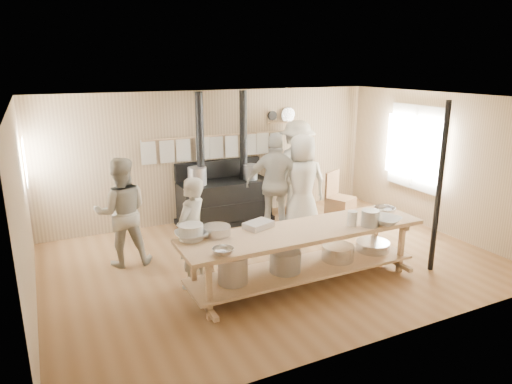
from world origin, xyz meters
TOP-DOWN VIEW (x-y plane):
  - ground at (0.00, 0.00)m, footprint 7.00×7.00m
  - room_shell at (0.00, 0.00)m, footprint 7.00×7.00m
  - window_right at (3.47, 0.60)m, footprint 0.09×1.50m
  - left_opening at (-3.45, 2.00)m, footprint 0.00×0.90m
  - stove at (-0.01, 2.12)m, footprint 1.90×0.75m
  - towel_rail at (-0.00, 2.40)m, footprint 3.00×0.04m
  - back_wall_shelf at (1.46, 2.43)m, footprint 0.63×0.14m
  - prep_table at (-0.01, -0.90)m, footprint 3.60×0.90m
  - support_post at (2.05, -1.35)m, footprint 0.08×0.08m
  - cook_far_left at (-1.44, -0.24)m, footprint 0.69×0.67m
  - cook_left at (-2.18, 0.96)m, footprint 0.93×0.78m
  - cook_center at (1.09, 0.95)m, footprint 1.03×0.79m
  - cook_right at (0.65, 1.13)m, footprint 1.20×0.96m
  - cook_by_window at (1.58, 1.95)m, footprint 1.31×0.78m
  - chair at (2.12, 1.15)m, footprint 0.63×0.63m
  - bowl_white_a at (-1.55, -0.57)m, footprint 0.45×0.45m
  - bowl_steel_a at (-1.36, -1.23)m, footprint 0.36×0.36m
  - bowl_white_b at (1.18, -1.23)m, footprint 0.55×0.55m
  - bowl_steel_b at (1.48, -0.86)m, footprint 0.45×0.45m
  - roasting_pan at (-0.56, -0.57)m, footprint 0.46×0.39m
  - mixing_bowl_large at (-1.19, -0.57)m, footprint 0.50×0.50m
  - bucket_galv at (0.91, -1.20)m, footprint 0.26×0.26m
  - deep_bowl_enamel at (-1.55, -0.57)m, footprint 0.33×0.33m
  - pitcher at (0.69, -1.08)m, footprint 0.14×0.14m

SIDE VIEW (x-z plane):
  - ground at x=0.00m, z-range 0.00..0.00m
  - chair at x=2.12m, z-range -0.21..0.81m
  - prep_table at x=-0.01m, z-range 0.10..0.95m
  - stove at x=-0.01m, z-range -0.78..1.82m
  - cook_far_left at x=-1.44m, z-range 0.00..1.61m
  - cook_left at x=-2.18m, z-range 0.00..1.73m
  - bowl_steel_a at x=-1.36m, z-range 0.85..0.93m
  - roasting_pan at x=-0.56m, z-range 0.85..0.94m
  - bowl_steel_b at x=1.48m, z-range 0.85..0.95m
  - bowl_white_b at x=1.18m, z-range 0.85..0.95m
  - bowl_white_a at x=-1.55m, z-range 0.85..0.96m
  - mixing_bowl_large at x=-1.19m, z-range 0.85..0.97m
  - cook_center at x=1.09m, z-range 0.00..1.88m
  - cook_right at x=0.65m, z-range 0.00..1.90m
  - deep_bowl_enamel at x=-1.55m, z-range 0.85..1.05m
  - pitcher at x=0.69m, z-range 0.85..1.07m
  - bucket_galv at x=0.91m, z-range 0.85..1.08m
  - cook_by_window at x=1.58m, z-range 0.00..1.99m
  - support_post at x=2.05m, z-range 0.00..2.60m
  - window_right at x=3.47m, z-range 0.67..2.33m
  - towel_rail at x=0.00m, z-range 1.31..1.78m
  - left_opening at x=-3.45m, z-range 1.15..2.05m
  - room_shell at x=0.00m, z-range -1.88..5.12m
  - back_wall_shelf at x=1.46m, z-range 1.84..2.17m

